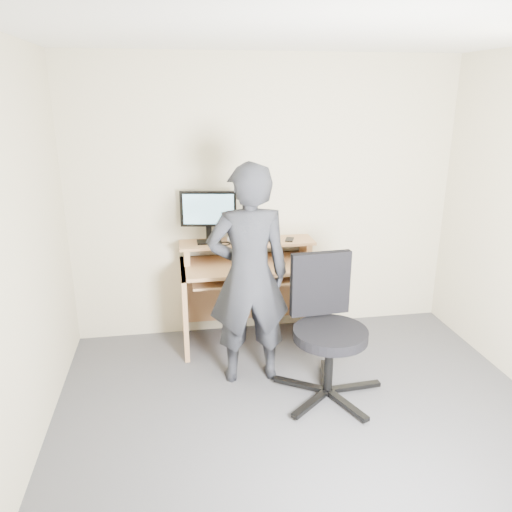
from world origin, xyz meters
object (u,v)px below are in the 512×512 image
object	(u,v)px
desk	(248,282)
office_chair	(327,323)
person	(249,276)
monitor	(208,212)

from	to	relation	value
desk	office_chair	distance (m)	1.05
desk	person	bearing A→B (deg)	-98.45
person	monitor	bearing A→B (deg)	-73.05
person	office_chair	bearing A→B (deg)	151.60
monitor	office_chair	xyz separation A→B (m)	(0.77, -1.04, -0.62)
desk	monitor	bearing A→B (deg)	166.35
monitor	person	distance (m)	0.85
office_chair	person	world-z (taller)	person
person	desk	bearing A→B (deg)	-98.87
office_chair	desk	bearing A→B (deg)	110.39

